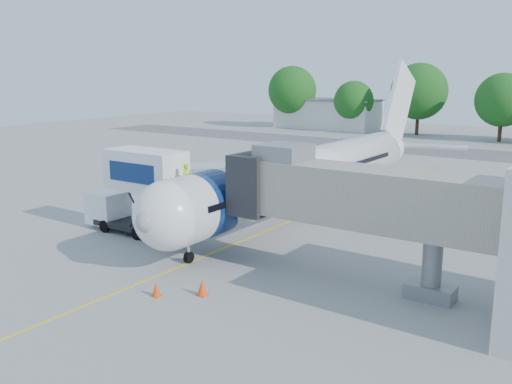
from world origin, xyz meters
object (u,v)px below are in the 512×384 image
Objects in this scene: jet_bridge at (344,195)px; catering_hiloader at (139,192)px; ground_tug at (52,297)px; aircraft at (312,173)px.

catering_hiloader is at bearing -179.99° from jet_bridge.
catering_hiloader is 2.43× the size of ground_tug.
jet_bridge is 1.64× the size of catering_hiloader.
aircraft is at bearing 125.70° from jet_bridge.
jet_bridge is at bearing -54.30° from aircraft.
catering_hiloader reaches higher than ground_tug.
catering_hiloader is 12.35m from ground_tug.
aircraft is 13.77m from jet_bridge.
catering_hiloader is at bearing 128.84° from ground_tug.
jet_bridge is at bearing 62.56° from ground_tug.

